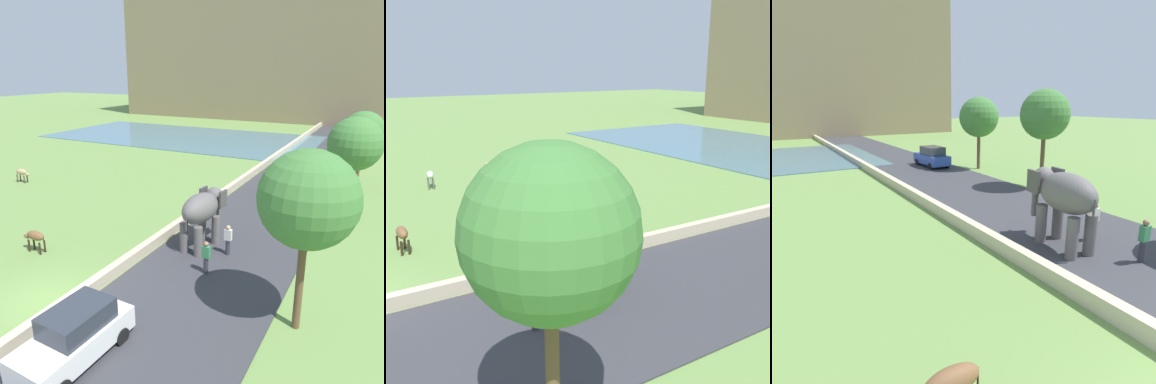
{
  "view_description": "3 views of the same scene",
  "coord_description": "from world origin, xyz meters",
  "views": [
    {
      "loc": [
        11.34,
        -8.89,
        8.92
      ],
      "look_at": [
        1.07,
        10.9,
        1.71
      ],
      "focal_mm": 35.46,
      "sensor_mm": 36.0,
      "label": 1
    },
    {
      "loc": [
        16.36,
        -0.67,
        7.79
      ],
      "look_at": [
        -2.05,
        10.86,
        1.99
      ],
      "focal_mm": 44.28,
      "sensor_mm": 36.0,
      "label": 2
    },
    {
      "loc": [
        -6.02,
        -1.05,
        5.46
      ],
      "look_at": [
        2.06,
        12.47,
        1.28
      ],
      "focal_mm": 31.43,
      "sensor_mm": 36.0,
      "label": 3
    }
  ],
  "objects": [
    {
      "name": "lake",
      "position": [
        -14.0,
        37.0,
        0.04
      ],
      "size": [
        36.0,
        18.0,
        0.08
      ],
      "primitive_type": "cube",
      "color": "slate",
      "rests_on": "ground"
    },
    {
      "name": "elephant",
      "position": [
        3.45,
        7.51,
        2.04
      ],
      "size": [
        1.66,
        3.53,
        2.99
      ],
      "color": "#605B5B",
      "rests_on": "ground"
    },
    {
      "name": "tree_mid",
      "position": [
        9.33,
        3.14,
        4.89
      ],
      "size": [
        3.33,
        3.33,
        6.58
      ],
      "color": "brown",
      "rests_on": "ground"
    },
    {
      "name": "person_beside_elephant",
      "position": [
        5.01,
        7.19,
        0.87
      ],
      "size": [
        0.36,
        0.22,
        1.63
      ],
      "color": "#33333D",
      "rests_on": "ground"
    },
    {
      "name": "cow_brown",
      "position": [
        -3.86,
        3.06,
        0.84
      ],
      "size": [
        1.39,
        0.45,
        1.15
      ],
      "color": "brown",
      "rests_on": "ground"
    },
    {
      "name": "cow_tan",
      "position": [
        -15.0,
        11.44,
        0.84
      ],
      "size": [
        1.4,
        0.5,
        1.15
      ],
      "color": "tan",
      "rests_on": "ground"
    },
    {
      "name": "barrier_wall",
      "position": [
        1.2,
        18.0,
        0.27
      ],
      "size": [
        0.4,
        110.0,
        0.55
      ],
      "primitive_type": "cube",
      "color": "beige",
      "rests_on": "ground"
    },
    {
      "name": "person_trailing",
      "position": [
        4.84,
        5.01,
        0.87
      ],
      "size": [
        0.36,
        0.22,
        1.63
      ],
      "color": "#33333D",
      "rests_on": "ground"
    },
    {
      "name": "cow_white",
      "position": [
        -14.35,
        7.13,
        0.84
      ],
      "size": [
        1.42,
        0.67,
        1.15
      ],
      "color": "silver",
      "rests_on": "ground"
    }
  ]
}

